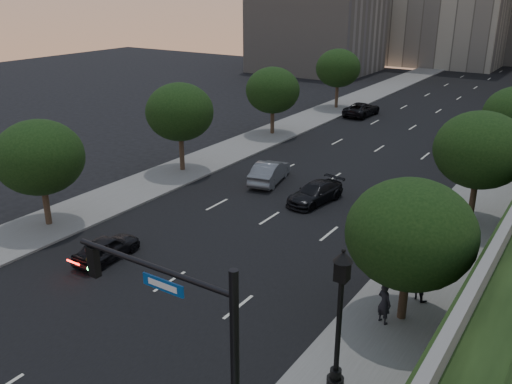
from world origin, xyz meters
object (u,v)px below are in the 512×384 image
Objects in this scene: street_lamp at (338,330)px; pedestrian_a at (384,303)px; sedan_far_right at (457,147)px; traffic_signal_mast at (202,369)px; pedestrian_b at (421,282)px; pedestrian_c at (419,267)px; sedan_near_left at (107,248)px; sedan_near_right at (315,193)px; sedan_far_left at (362,109)px; sedan_mid_left at (270,172)px.

pedestrian_a is (-0.11, 4.80, -1.58)m from street_lamp.
pedestrian_a is at bearing -89.97° from sedan_far_right.
traffic_signal_mast reaches higher than street_lamp.
street_lamp is at bearing 112.35° from pedestrian_b.
sedan_near_left is at bearing 35.30° from pedestrian_c.
pedestrian_c is at bearing -68.89° from pedestrian_a.
sedan_near_right is (-7.11, 20.44, -3.02)m from traffic_signal_mast.
pedestrian_c is (1.78, 13.71, -2.70)m from traffic_signal_mast.
sedan_near_left is at bearing 148.67° from traffic_signal_mast.
sedan_near_left is 2.09× the size of pedestrian_a.
pedestrian_b is 1.41m from pedestrian_c.
sedan_far_left is at bearing -89.49° from sedan_near_left.
sedan_near_right is 16.50m from sedan_far_right.
street_lamp reaches higher than sedan_near_right.
street_lamp is 21.79m from sedan_mid_left.
sedan_mid_left is 2.83× the size of pedestrian_b.
street_lamp is 5.06m from pedestrian_a.
sedan_mid_left is at bearing -19.09° from pedestrian_a.
street_lamp is at bearing 101.36° from pedestrian_c.
traffic_signal_mast is at bearing 105.11° from sedan_mid_left.
sedan_far_right is (12.44, -9.49, 0.01)m from sedan_far_left.
sedan_far_right is 2.59× the size of pedestrian_b.
sedan_near_left is 30.41m from sedan_far_right.
sedan_mid_left is 1.05× the size of sedan_near_right.
street_lamp is at bearing 115.25° from sedan_mid_left.
pedestrian_a is at bearing 124.36° from sedan_mid_left.
pedestrian_b is at bearing 79.48° from traffic_signal_mast.
street_lamp is at bearing 115.22° from pedestrian_a.
pedestrian_a is at bearing 91.33° from street_lamp.
sedan_near_right is at bearing -25.27° from pedestrian_c.
street_lamp is 3.34× the size of pedestrian_b.
street_lamp reaches higher than pedestrian_a.
traffic_signal_mast is 1.25× the size of street_lamp.
sedan_near_right is 2.75× the size of pedestrian_c.
pedestrian_a reaches higher than sedan_far_left.
traffic_signal_mast is 48.01m from sedan_far_left.
traffic_signal_mast reaches higher than sedan_near_right.
traffic_signal_mast is 4.16× the size of pedestrian_b.
pedestrian_c is at bearing -41.27° from pedestrian_b.
pedestrian_a is 3.93m from pedestrian_c.
traffic_signal_mast reaches higher than pedestrian_b.
pedestrian_b is (0.60, 7.42, -1.64)m from street_lamp.
pedestrian_a is (16.14, -35.87, 0.33)m from sedan_far_left.
street_lamp is 7.62m from pedestrian_b.
sedan_mid_left is 16.99m from pedestrian_b.
traffic_signal_mast is at bearing -61.15° from sedan_near_right.
pedestrian_a is (8.69, -10.66, 0.40)m from sedan_near_right.
sedan_near_left is 0.84× the size of sedan_near_right.
pedestrian_b reaches higher than sedan_near_left.
pedestrian_a reaches higher than pedestrian_b.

